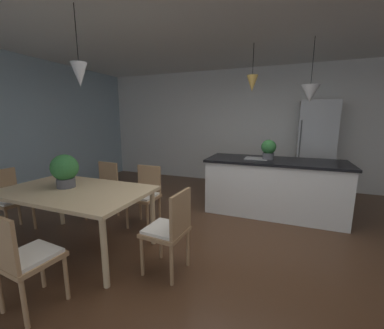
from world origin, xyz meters
name	(u,v)px	position (x,y,z in m)	size (l,w,h in m)	color
ground_plane	(231,252)	(0.00, 0.00, -0.02)	(10.00, 8.40, 0.04)	#4C301E
wall_back_kitchen	(263,128)	(0.00, 3.26, 1.35)	(10.00, 0.12, 2.70)	silver
dining_table	(75,195)	(-1.74, -0.62, 0.68)	(1.72, 1.01, 0.74)	#D1B284
chair_kitchen_end	(169,229)	(-0.50, -0.62, 0.47)	(0.43, 0.43, 0.87)	#A87F56
chair_near_right	(23,257)	(-1.35, -1.50, 0.47)	(0.43, 0.43, 0.87)	#A87F56
chair_far_left	(103,188)	(-2.12, 0.26, 0.47)	(0.43, 0.43, 0.87)	#A87F56
chair_far_right	(145,194)	(-1.35, 0.26, 0.47)	(0.40, 0.40, 0.87)	#A87F56
chair_window_end	(9,199)	(-2.97, -0.62, 0.47)	(0.42, 0.42, 0.87)	#A87F56
kitchen_island	(273,186)	(0.38, 1.42, 0.46)	(2.17, 0.86, 0.91)	silver
refrigerator	(315,148)	(1.08, 2.86, 0.95)	(0.69, 0.67, 1.91)	#B2B5B7
pendant_over_table	(80,75)	(-1.56, -0.57, 2.01)	(0.17, 0.17, 0.81)	black
pendant_over_island_main	(252,83)	(-0.04, 1.42, 2.10)	(0.18, 0.18, 0.73)	black
pendant_over_island_aux	(310,94)	(0.80, 1.42, 1.91)	(0.26, 0.26, 0.91)	black
potted_plant_on_island	(269,149)	(0.27, 1.42, 1.07)	(0.23, 0.23, 0.32)	#4C4C51
potted_plant_on_table	(65,170)	(-1.90, -0.58, 0.96)	(0.31, 0.31, 0.40)	#4C4C51
vase_on_dining_table	(65,178)	(-1.99, -0.51, 0.84)	(0.12, 0.12, 0.19)	silver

